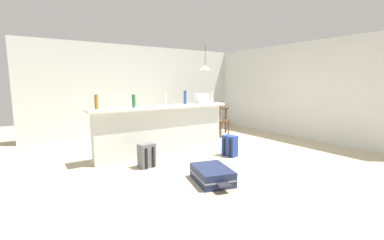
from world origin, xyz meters
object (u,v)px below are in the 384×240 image
(bottle_amber, at_px, (96,102))
(pendant_lamp, at_px, (205,68))
(bottle_clear, at_px, (212,97))
(backpack_blue, at_px, (230,146))
(bottle_blue, at_px, (185,97))
(suitcase_flat_navy, at_px, (212,175))
(grocery_bag, at_px, (202,99))
(dining_chair_near_partition, at_px, (218,117))
(bottle_white, at_px, (165,100))
(dining_table, at_px, (206,111))
(bottle_green, at_px, (134,101))
(backpack_grey, at_px, (146,156))

(bottle_amber, height_order, pendant_lamp, pendant_lamp)
(bottle_clear, height_order, backpack_blue, bottle_clear)
(bottle_blue, xyz_separation_m, suitcase_flat_navy, (-0.68, -1.83, -1.04))
(grocery_bag, distance_m, backpack_blue, 1.26)
(pendant_lamp, height_order, backpack_blue, pendant_lamp)
(bottle_clear, distance_m, dining_chair_near_partition, 1.41)
(bottle_white, distance_m, bottle_blue, 0.55)
(bottle_clear, distance_m, pendant_lamp, 1.87)
(bottle_amber, bearing_deg, pendant_lamp, 21.97)
(bottle_amber, height_order, dining_table, bottle_amber)
(dining_chair_near_partition, bearing_deg, bottle_clear, -135.92)
(bottle_clear, relative_size, dining_table, 0.24)
(bottle_green, relative_size, bottle_white, 0.98)
(suitcase_flat_navy, bearing_deg, backpack_blue, 37.58)
(grocery_bag, bearing_deg, bottle_blue, 170.67)
(suitcase_flat_navy, bearing_deg, backpack_grey, 114.07)
(bottle_white, height_order, backpack_grey, bottle_white)
(bottle_clear, bearing_deg, dining_table, 58.02)
(bottle_amber, height_order, bottle_green, bottle_amber)
(bottle_white, xyz_separation_m, backpack_blue, (1.02, -0.83, -0.93))
(bottle_amber, height_order, bottle_white, bottle_amber)
(suitcase_flat_navy, distance_m, backpack_grey, 1.30)
(bottle_clear, height_order, pendant_lamp, pendant_lamp)
(bottle_white, distance_m, backpack_blue, 1.61)
(pendant_lamp, height_order, suitcase_flat_navy, pendant_lamp)
(bottle_amber, relative_size, dining_chair_near_partition, 0.28)
(bottle_amber, bearing_deg, grocery_bag, -0.98)
(bottle_white, height_order, backpack_blue, bottle_white)
(dining_table, bearing_deg, backpack_blue, -115.39)
(bottle_green, relative_size, backpack_grey, 0.59)
(bottle_clear, height_order, dining_table, bottle_clear)
(bottle_green, xyz_separation_m, grocery_bag, (1.61, 0.05, -0.01))
(dining_table, bearing_deg, backpack_grey, -144.40)
(bottle_green, height_order, grocery_bag, bottle_green)
(grocery_bag, xyz_separation_m, dining_chair_near_partition, (1.14, 0.82, -0.60))
(pendant_lamp, distance_m, backpack_grey, 3.78)
(bottle_amber, xyz_separation_m, bottle_blue, (1.86, 0.03, 0.02))
(bottle_green, xyz_separation_m, pendant_lamp, (2.74, 1.45, 0.75))
(bottle_blue, relative_size, backpack_blue, 0.70)
(bottle_white, xyz_separation_m, dining_chair_near_partition, (2.09, 0.86, -0.61))
(dining_chair_near_partition, bearing_deg, suitcase_flat_navy, -130.84)
(bottle_green, height_order, bottle_blue, bottle_blue)
(bottle_clear, bearing_deg, grocery_bag, 166.06)
(bottle_green, bearing_deg, dining_chair_near_partition, 17.44)
(dining_table, height_order, backpack_blue, dining_table)
(bottle_white, bearing_deg, dining_table, 34.48)
(backpack_blue, bearing_deg, pendant_lamp, 65.14)
(bottle_amber, xyz_separation_m, pendant_lamp, (3.39, 1.37, 0.75))
(dining_chair_near_partition, xyz_separation_m, backpack_grey, (-2.76, -1.40, -0.31))
(backpack_grey, bearing_deg, dining_table, 35.60)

